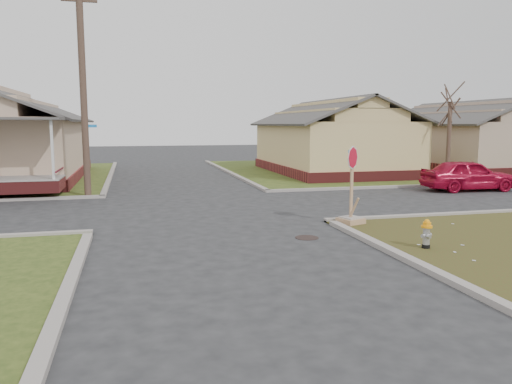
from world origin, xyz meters
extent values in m
plane|color=#242527|center=(0.00, 0.00, 0.00)|extent=(120.00, 120.00, 0.00)
cube|color=#304217|center=(22.00, 18.00, 0.03)|extent=(37.00, 19.00, 0.05)
cylinder|color=black|center=(2.20, -0.50, 0.01)|extent=(0.64, 0.64, 0.01)
cube|color=maroon|center=(10.00, 16.50, 0.30)|extent=(7.20, 11.20, 0.60)
cube|color=#ECCD8A|center=(10.00, 16.50, 1.90)|extent=(7.00, 11.00, 2.60)
cube|color=maroon|center=(20.00, 16.50, 0.30)|extent=(7.20, 11.20, 0.60)
cube|color=tan|center=(20.00, 16.50, 1.90)|extent=(7.00, 11.00, 2.60)
cylinder|color=#432F27|center=(-4.20, 8.90, 4.50)|extent=(0.28, 0.28, 9.00)
cube|color=#432F27|center=(-4.20, 8.90, 8.00)|extent=(1.40, 0.10, 0.10)
cylinder|color=#432F27|center=(14.00, 10.20, 2.15)|extent=(0.22, 0.22, 4.20)
cylinder|color=black|center=(4.59, -2.46, 0.09)|extent=(0.20, 0.20, 0.09)
cylinder|color=#A6A7AB|center=(4.59, -2.46, 0.35)|extent=(0.17, 0.17, 0.41)
sphere|color=#A6A7AB|center=(4.59, -2.46, 0.55)|extent=(0.17, 0.17, 0.17)
cylinder|color=#FF9E0D|center=(4.59, -2.46, 0.59)|extent=(0.27, 0.27, 0.05)
cylinder|color=#FF9E0D|center=(4.59, -2.46, 0.65)|extent=(0.20, 0.20, 0.09)
sphere|color=#FF9E0D|center=(4.59, -2.46, 0.71)|extent=(0.13, 0.13, 0.13)
cube|color=#A5805A|center=(4.12, 0.86, 0.13)|extent=(0.66, 0.66, 0.16)
cube|color=#9F9691|center=(4.12, 0.86, 0.23)|extent=(0.53, 0.53, 0.04)
cube|color=#A5805A|center=(4.12, 0.86, 1.27)|extent=(0.10, 0.05, 2.23)
cylinder|color=#B90C25|center=(4.12, 0.81, 2.07)|extent=(0.60, 0.26, 0.64)
cylinder|color=silver|center=(4.12, 0.83, 2.07)|extent=(0.68, 0.29, 0.72)
imported|color=#B00C2D|center=(12.82, 6.92, 0.73)|extent=(4.39, 2.03, 1.46)
camera|label=1|loc=(-2.39, -13.06, 3.08)|focal=35.00mm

